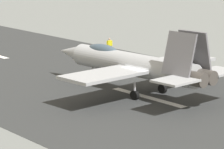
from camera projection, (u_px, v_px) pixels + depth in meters
ground_plane at (143, 96)px, 48.65m from camera, size 400.00×400.00×0.00m
runway_strip at (143, 96)px, 48.63m from camera, size 240.00×26.00×0.02m
fighter_jet at (133, 64)px, 49.35m from camera, size 17.55×14.83×5.61m
crew_person at (109, 45)px, 68.29m from camera, size 0.40×0.67×1.66m
marker_cone_mid at (207, 64)px, 60.67m from camera, size 0.44×0.44×0.55m
marker_cone_far at (109, 45)px, 72.35m from camera, size 0.44×0.44×0.55m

